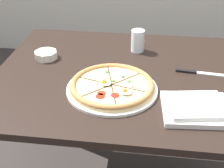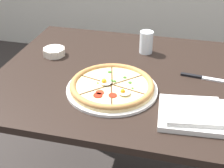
{
  "view_description": "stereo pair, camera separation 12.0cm",
  "coord_description": "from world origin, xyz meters",
  "px_view_note": "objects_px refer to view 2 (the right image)",
  "views": [
    {
      "loc": [
        0.12,
        -1.2,
        1.42
      ],
      "look_at": [
        -0.02,
        -0.15,
        0.77
      ],
      "focal_mm": 50.0,
      "sensor_mm": 36.0,
      "label": 1
    },
    {
      "loc": [
        0.24,
        -1.18,
        1.42
      ],
      "look_at": [
        -0.02,
        -0.15,
        0.77
      ],
      "focal_mm": 50.0,
      "sensor_mm": 36.0,
      "label": 2
    }
  ],
  "objects_px": {
    "dining_table": "(123,94)",
    "ramekin_bowl": "(54,52)",
    "napkin_folded": "(193,113)",
    "knife_main": "(205,78)",
    "pizza": "(112,86)",
    "water_glass": "(146,43)"
  },
  "relations": [
    {
      "from": "pizza",
      "to": "knife_main",
      "type": "xyz_separation_m",
      "value": [
        0.37,
        0.19,
        -0.02
      ]
    },
    {
      "from": "napkin_folded",
      "to": "knife_main",
      "type": "distance_m",
      "value": 0.29
    },
    {
      "from": "knife_main",
      "to": "napkin_folded",
      "type": "bearing_deg",
      "value": -92.81
    },
    {
      "from": "pizza",
      "to": "ramekin_bowl",
      "type": "height_order",
      "value": "pizza"
    },
    {
      "from": "pizza",
      "to": "ramekin_bowl",
      "type": "relative_size",
      "value": 3.31
    },
    {
      "from": "pizza",
      "to": "ramekin_bowl",
      "type": "distance_m",
      "value": 0.43
    },
    {
      "from": "dining_table",
      "to": "pizza",
      "type": "bearing_deg",
      "value": -96.16
    },
    {
      "from": "pizza",
      "to": "knife_main",
      "type": "bearing_deg",
      "value": 26.71
    },
    {
      "from": "pizza",
      "to": "knife_main",
      "type": "distance_m",
      "value": 0.41
    },
    {
      "from": "ramekin_bowl",
      "to": "napkin_folded",
      "type": "height_order",
      "value": "same"
    },
    {
      "from": "dining_table",
      "to": "ramekin_bowl",
      "type": "distance_m",
      "value": 0.4
    },
    {
      "from": "pizza",
      "to": "knife_main",
      "type": "height_order",
      "value": "pizza"
    },
    {
      "from": "knife_main",
      "to": "ramekin_bowl",
      "type": "bearing_deg",
      "value": -178.43
    },
    {
      "from": "knife_main",
      "to": "water_glass",
      "type": "bearing_deg",
      "value": 151.66
    },
    {
      "from": "pizza",
      "to": "ramekin_bowl",
      "type": "bearing_deg",
      "value": 145.34
    },
    {
      "from": "ramekin_bowl",
      "to": "knife_main",
      "type": "relative_size",
      "value": 0.51
    },
    {
      "from": "water_glass",
      "to": "napkin_folded",
      "type": "bearing_deg",
      "value": -63.45
    },
    {
      "from": "napkin_folded",
      "to": "pizza",
      "type": "bearing_deg",
      "value": 162.35
    },
    {
      "from": "water_glass",
      "to": "pizza",
      "type": "bearing_deg",
      "value": -101.62
    },
    {
      "from": "dining_table",
      "to": "ramekin_bowl",
      "type": "bearing_deg",
      "value": 165.15
    },
    {
      "from": "knife_main",
      "to": "water_glass",
      "type": "height_order",
      "value": "water_glass"
    },
    {
      "from": "dining_table",
      "to": "water_glass",
      "type": "bearing_deg",
      "value": 75.13
    }
  ]
}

